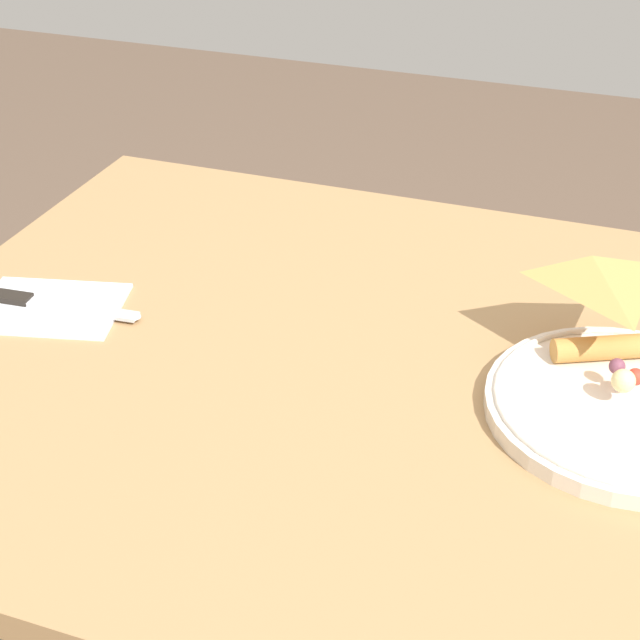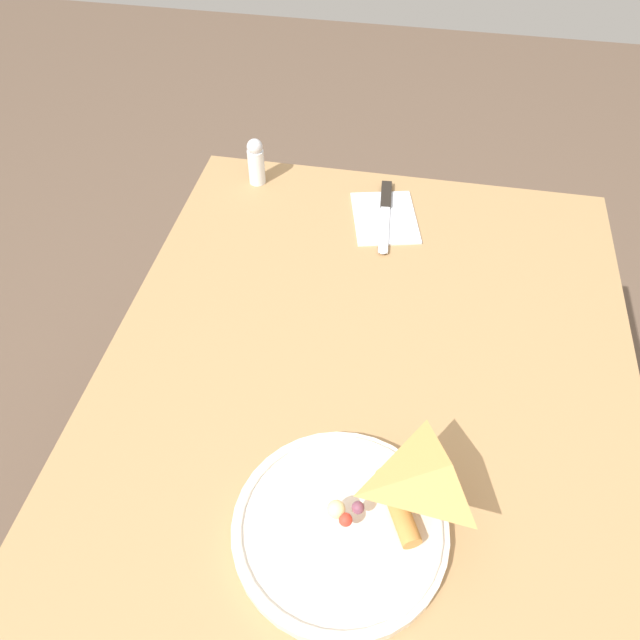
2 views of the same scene
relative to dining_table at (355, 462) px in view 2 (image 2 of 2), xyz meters
The scene contains 6 objects.
ground_plane 0.60m from the dining_table, ahead, with size 6.00×6.00×0.00m, color brown.
dining_table is the anchor object (origin of this frame).
plate_pizza 0.18m from the dining_table, ahead, with size 0.26×0.26×0.05m.
napkin_folded 0.46m from the dining_table, behind, with size 0.17×0.15×0.00m.
butter_knife 0.48m from the dining_table, behind, with size 0.21×0.03×0.01m.
salt_shaker 0.61m from the dining_table, 152.33° to the right, with size 0.03×0.03×0.09m.
Camera 2 is at (0.46, 0.03, 1.42)m, focal length 35.00 mm.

